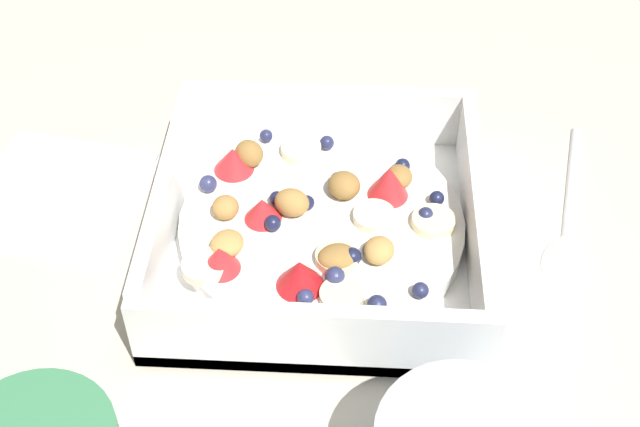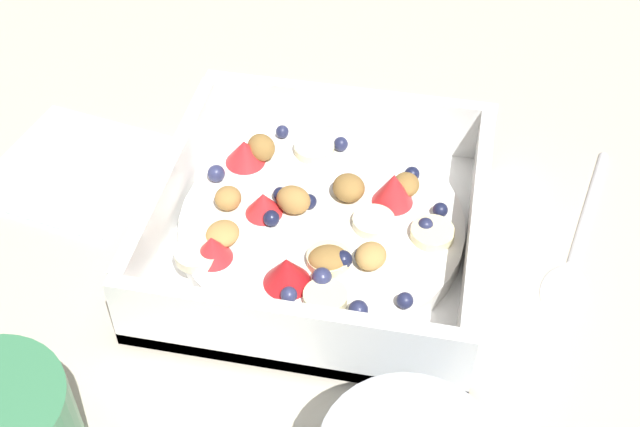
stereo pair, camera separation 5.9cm
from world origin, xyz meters
name	(u,v)px [view 2 (the right image)]	position (x,y,z in m)	size (l,w,h in m)	color
ground_plane	(318,256)	(0.00, 0.00, 0.00)	(2.40, 2.40, 0.00)	beige
fruit_bowl	(319,225)	(0.00, -0.01, 0.02)	(0.22, 0.22, 0.06)	white
spoon	(573,258)	(-0.17, -0.03, 0.00)	(0.06, 0.17, 0.01)	silver
folded_napkin	(75,167)	(0.20, -0.05, 0.00)	(0.12, 0.12, 0.01)	silver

